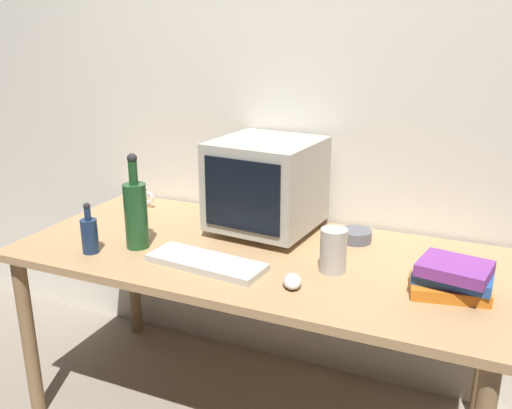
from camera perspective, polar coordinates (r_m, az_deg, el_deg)
The scene contains 11 objects.
back_wall at distance 2.33m, azimuth 4.68°, elevation 11.60°, with size 4.00×0.08×2.50m, color silver.
desk at distance 2.07m, azimuth 0.00°, elevation -6.72°, with size 1.76×0.81×0.72m.
crt_monitor at distance 2.18m, azimuth 1.07°, elevation 2.04°, with size 0.41×0.42×0.37m.
keyboard at distance 1.93m, azimuth -5.13°, elevation -5.95°, with size 0.42×0.15×0.02m, color beige.
computer_mouse at distance 1.78m, azimuth 3.74°, elevation -7.84°, with size 0.06×0.10×0.04m, color beige.
bottle_tall at distance 2.08m, azimuth -12.23°, elevation -0.83°, with size 0.09×0.09×0.36m.
bottle_short at distance 2.09m, azimuth -16.72°, elevation -2.93°, with size 0.06×0.06×0.19m.
book_stack at distance 1.81m, azimuth 19.47°, elevation -7.16°, with size 0.25×0.20×0.11m.
mug at distance 2.57m, azimuth -11.88°, elevation 0.74°, with size 0.12×0.08×0.09m.
cd_spindle at distance 2.16m, azimuth 10.21°, elevation -3.19°, with size 0.12×0.12×0.04m, color #595B66.
metal_canister at distance 1.87m, azimuth 7.94°, elevation -4.69°, with size 0.09×0.09×0.15m, color #B7B2A8.
Camera 1 is at (0.76, -1.72, 1.51)m, focal length 38.96 mm.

